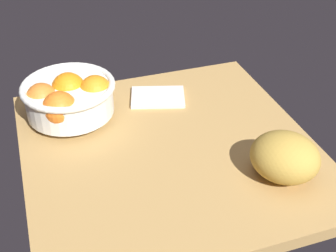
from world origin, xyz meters
The scene contains 4 objects.
ground_plane centered at (0.00, 0.00, -1.50)cm, with size 65.72×66.63×3.00cm, color #AF874C.
fruit_bowl centered at (-19.45, 18.50, 6.22)cm, with size 22.87×22.87×11.40cm.
bread_loaf centered at (19.46, -17.15, 4.97)cm, with size 14.51×13.28×9.94cm, color #BB943D.
napkin_folded centered at (3.77, 20.42, 0.51)cm, with size 14.04×9.92×1.02cm, color silver.
Camera 1 is at (-26.66, -78.83, 64.89)cm, focal length 48.97 mm.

